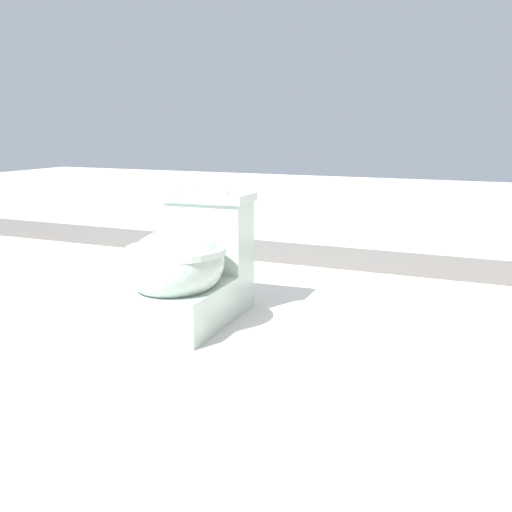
# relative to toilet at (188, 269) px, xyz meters

# --- Properties ---
(ground_plane) EXTENTS (14.00, 14.00, 0.00)m
(ground_plane) POSITION_rel_toilet_xyz_m (-0.15, -0.01, -0.22)
(ground_plane) COLOR beige
(gravel_strip) EXTENTS (0.56, 8.00, 0.01)m
(gravel_strip) POSITION_rel_toilet_xyz_m (-1.41, 0.49, -0.21)
(gravel_strip) COLOR #605B56
(gravel_strip) RESTS_ON ground
(toilet) EXTENTS (0.65, 0.41, 0.52)m
(toilet) POSITION_rel_toilet_xyz_m (0.00, 0.00, 0.00)
(toilet) COLOR #B2C6B7
(toilet) RESTS_ON ground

